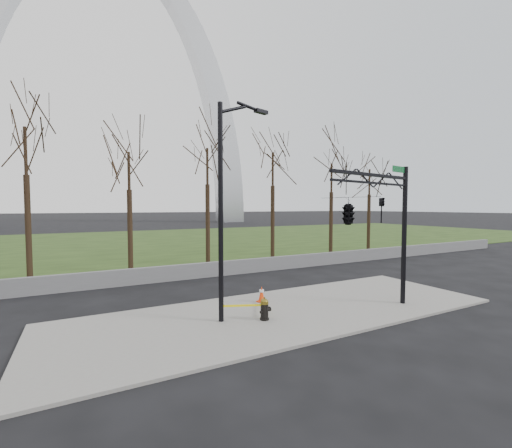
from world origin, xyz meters
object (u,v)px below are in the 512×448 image
fire_hydrant (265,309)px  traffic_signal_mast (361,211)px  street_light (226,196)px  traffic_cone (262,294)px

fire_hydrant → traffic_signal_mast: traffic_signal_mast is taller
fire_hydrant → street_light: 4.44m
traffic_cone → traffic_signal_mast: traffic_signal_mast is taller
street_light → traffic_cone: bearing=17.3°
traffic_cone → traffic_signal_mast: (2.16, -3.65, 3.70)m
traffic_cone → street_light: street_light is taller
fire_hydrant → traffic_cone: (1.02, 2.09, -0.04)m
fire_hydrant → traffic_cone: size_ratio=1.22×
traffic_cone → traffic_signal_mast: bearing=-59.4°
street_light → traffic_signal_mast: size_ratio=1.37×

